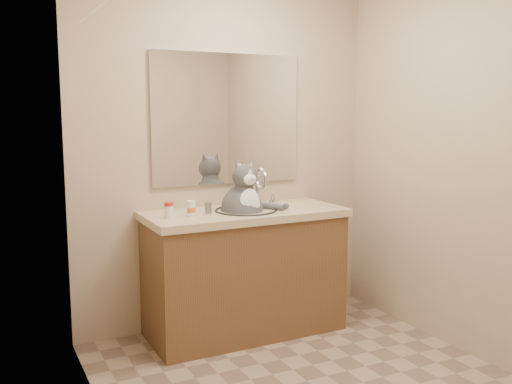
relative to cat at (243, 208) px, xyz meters
The scene contains 8 objects.
room 1.01m from the cat, 88.96° to the right, with size 2.22×2.52×2.42m.
vanity 0.43m from the cat, 35.14° to the left, with size 1.34×0.59×1.12m.
mirror 0.65m from the cat, 86.52° to the left, with size 1.10×0.02×0.90m, color white.
shower_curtain 1.35m from the cat, 140.48° to the right, with size 0.02×1.30×1.93m.
cat is the anchor object (origin of this frame).
pill_bottle_redcap 0.52m from the cat, behind, with size 0.08×0.08×0.10m.
pill_bottle_orange 0.37m from the cat, behind, with size 0.07×0.07×0.10m.
grey_canister 0.24m from the cat, behind, with size 0.05×0.05×0.07m.
Camera 1 is at (-1.62, -2.42, 1.52)m, focal length 40.00 mm.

